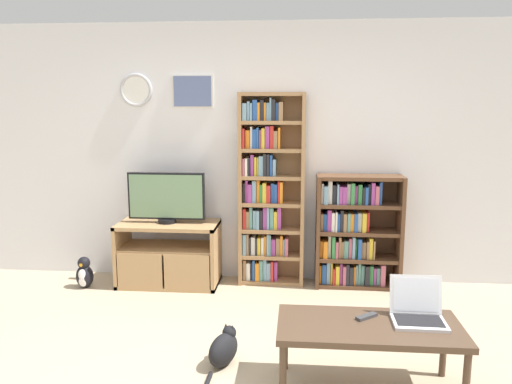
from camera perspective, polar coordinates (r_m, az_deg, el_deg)
The scene contains 10 objects.
wall_back at distance 5.08m, azimuth 0.13°, elevation 4.44°, with size 6.03×0.09×2.60m.
tv_stand at distance 5.12m, azimuth -9.96°, elevation -6.95°, with size 1.00×0.49×0.63m.
television at distance 5.01m, azimuth -10.20°, elevation -0.62°, with size 0.76×0.18×0.50m.
bookshelf_tall at distance 4.97m, azimuth 1.32°, elevation 0.03°, with size 0.65×0.26×1.91m.
bookshelf_short at distance 5.05m, azimuth 11.03°, elevation -4.60°, with size 0.83×0.31×1.12m.
coffee_table at distance 3.30m, azimuth 12.79°, elevation -15.24°, with size 1.14×0.54×0.45m.
laptop at distance 3.39m, azimuth 17.98°, elevation -12.74°, with size 0.33×0.29×0.26m.
remote_near_laptop at distance 3.36m, azimuth 12.53°, elevation -13.72°, with size 0.15×0.13×0.02m.
cat at distance 3.65m, azimuth -3.67°, elevation -17.43°, with size 0.26×0.57×0.27m.
penguin_figurine at distance 5.28m, azimuth -19.03°, elevation -8.83°, with size 0.17×0.15×0.32m.
Camera 1 is at (0.41, -2.77, 1.80)m, focal length 35.00 mm.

